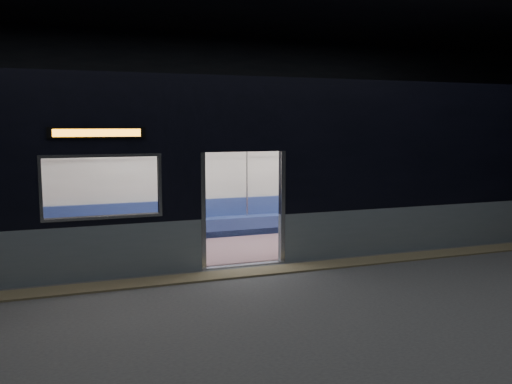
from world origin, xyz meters
TOP-DOWN VIEW (x-y plane):
  - station_floor at (0.00, 0.00)m, footprint 24.00×14.00m
  - station_envelope at (0.00, 0.00)m, footprint 24.00×14.00m
  - tactile_strip at (0.00, 0.55)m, footprint 22.80×0.50m
  - metro_car at (-0.00, 2.54)m, footprint 18.00×3.04m
  - passenger at (4.80, 3.55)m, footprint 0.44×0.70m
  - handbag at (4.83, 3.33)m, footprint 0.28×0.25m
  - transit_map at (5.00, 3.85)m, footprint 0.92×0.03m

SIDE VIEW (x-z plane):
  - station_floor at x=0.00m, z-range -0.01..0.00m
  - tactile_strip at x=0.00m, z-range 0.00..0.03m
  - handbag at x=4.83m, z-range 0.60..0.73m
  - passenger at x=4.80m, z-range 0.11..1.46m
  - transit_map at x=5.00m, z-range 1.15..1.75m
  - metro_car at x=0.00m, z-range 0.17..3.52m
  - station_envelope at x=0.00m, z-range 1.16..6.16m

